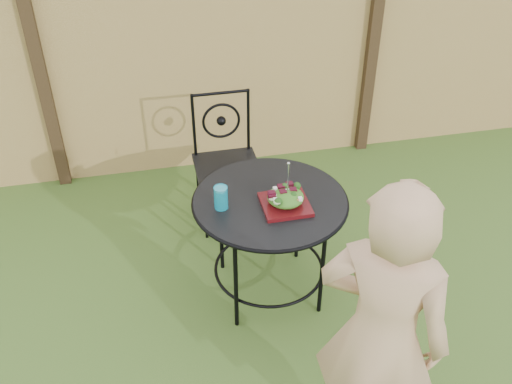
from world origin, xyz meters
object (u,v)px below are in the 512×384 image
(patio_chair, at_px, (226,157))
(salad_plate, at_px, (285,204))
(diner, at_px, (380,337))
(patio_table, at_px, (270,218))

(patio_chair, distance_m, salad_plate, 0.99)
(patio_chair, bearing_deg, diner, -80.95)
(patio_chair, xyz_separation_m, diner, (0.32, -2.01, 0.29))
(diner, xyz_separation_m, salad_plate, (-0.13, 1.07, -0.06))
(patio_table, xyz_separation_m, salad_plate, (0.07, -0.09, 0.15))
(patio_chair, xyz_separation_m, salad_plate, (0.19, -0.94, 0.23))
(diner, bearing_deg, patio_table, -40.68)
(patio_table, relative_size, patio_chair, 0.97)
(patio_table, xyz_separation_m, patio_chair, (-0.12, 0.86, -0.08))
(patio_table, relative_size, diner, 0.58)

